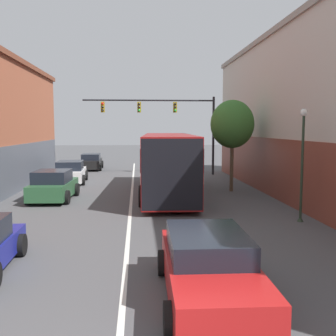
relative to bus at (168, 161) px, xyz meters
name	(u,v)px	position (x,y,z in m)	size (l,w,h in m)	color
lane_center_line	(131,204)	(-2.02, -2.67, -1.85)	(0.14, 43.01, 0.01)	silver
bus	(168,161)	(0.00, 0.00, 0.00)	(3.32, 11.68, 3.29)	maroon
hatchback_foreground	(209,268)	(-0.18, -13.40, -1.18)	(2.15, 4.72, 1.40)	red
parked_car_left_near	(91,162)	(-5.74, 13.29, -1.18)	(2.01, 4.23, 1.40)	black
parked_car_left_mid	(71,172)	(-6.13, 4.87, -1.15)	(2.20, 4.15, 1.47)	silver
parked_car_left_distant	(53,186)	(-5.95, -1.41, -1.13)	(2.19, 3.87, 1.53)	#285633
traffic_signal_gantry	(168,116)	(0.70, 8.81, 2.73)	(10.09, 0.36, 6.04)	black
street_lamp	(302,161)	(4.66, -6.82, 0.52)	(0.28, 0.28, 4.38)	#233323
street_tree_near	(232,124)	(3.72, 0.68, 2.00)	(2.49, 2.24, 5.24)	brown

